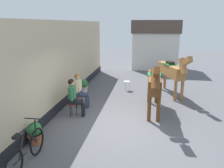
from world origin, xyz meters
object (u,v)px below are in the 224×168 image
Objects in this scene: saddled_horse_near at (154,83)px; spare_stool_white at (127,82)px; seated_visitor_far at (80,89)px; leaning_bicycle at (26,151)px; seated_visitor_near at (74,96)px; flower_planter_farthest at (84,85)px; saddled_horse_far at (172,71)px; flower_planter_nearest at (35,133)px.

saddled_horse_near is 3.17m from spare_stool_white.
leaning_bicycle is (-0.09, -4.02, -0.38)m from seated_visitor_far.
leaning_bicycle is at bearing -91.29° from seated_visitor_far.
saddled_horse_near reaches higher than seated_visitor_near.
leaning_bicycle is at bearing -86.97° from flower_planter_farthest.
seated_visitor_far is at bearing 94.42° from seated_visitor_near.
saddled_horse_far reaches higher than seated_visitor_near.
seated_visitor_far is 0.46× the size of saddled_horse_near.
saddled_horse_near and saddled_horse_far have the same top height.
flower_planter_nearest is 0.36× the size of leaning_bicycle.
seated_visitor_far is 4.04m from leaning_bicycle.
seated_visitor_far is 3.18m from spare_stool_white.
saddled_horse_near is at bearing -32.89° from flower_planter_farthest.
saddled_horse_near is 1.04× the size of saddled_horse_far.
leaning_bicycle is (-3.85, -6.24, -0.76)m from saddled_horse_far.
seated_visitor_near is 0.46× the size of saddled_horse_near.
saddled_horse_near reaches higher than flower_planter_nearest.
seated_visitor_near is 3.02× the size of spare_stool_white.
flower_planter_nearest is at bearing 107.39° from leaning_bicycle.
flower_planter_farthest is 1.39× the size of spare_stool_white.
seated_visitor_near is at bearing 87.04° from leaning_bicycle.
flower_planter_nearest is 6.06m from spare_stool_white.
saddled_horse_near is (2.90, -0.11, 0.38)m from seated_visitor_far.
seated_visitor_near is 0.79× the size of leaning_bicycle.
seated_visitor_far is 4.38m from saddled_horse_far.
spare_stool_white is (2.05, 0.66, 0.07)m from flower_planter_farthest.
saddled_horse_near is at bearing 41.24° from flower_planter_nearest.
seated_visitor_near is at bearing -113.58° from spare_stool_white.
saddled_horse_near is 2.49m from saddled_horse_far.
seated_visitor_far is 2.17× the size of flower_planter_nearest.
saddled_horse_far is 6.28× the size of spare_stool_white.
seated_visitor_near is 2.97m from saddled_horse_near.
saddled_horse_near is (2.83, 0.80, 0.38)m from seated_visitor_near.
seated_visitor_near is 3.95m from spare_stool_white.
saddled_horse_near is 4.48m from flower_planter_nearest.
flower_planter_nearest is 5.04m from flower_planter_farthest.
flower_planter_nearest is 1.39× the size of spare_stool_white.
seated_visitor_near reaches higher than spare_stool_white.
spare_stool_white is at bearing 66.42° from seated_visitor_near.
flower_planter_nearest is (-0.48, -2.10, -0.44)m from seated_visitor_near.
seated_visitor_near is 3.14m from leaning_bicycle.
leaning_bicycle is (-0.16, -3.11, -0.38)m from seated_visitor_near.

